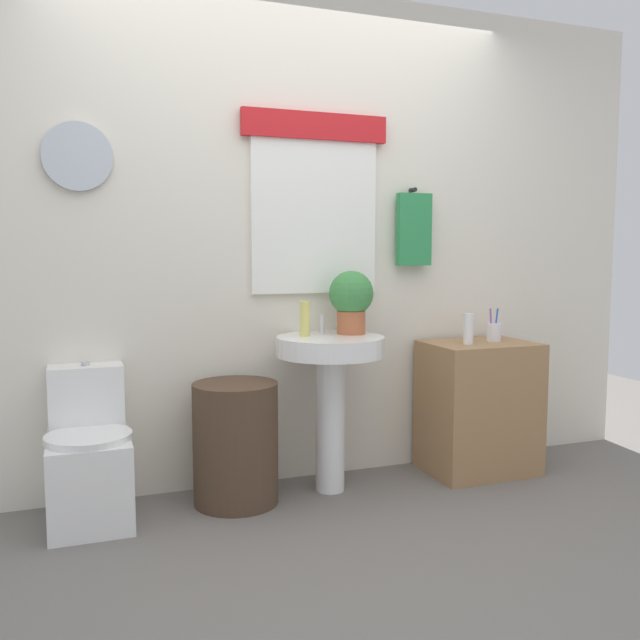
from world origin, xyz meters
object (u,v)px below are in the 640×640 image
at_px(laundry_hamper, 236,443).
at_px(toothbrush_cup, 494,332).
at_px(pedestal_sink, 330,373).
at_px(toilet, 89,461).
at_px(lotion_bottle, 468,329).
at_px(soap_bottle, 305,319).
at_px(potted_plant, 351,298).
at_px(wooden_cabinet, 478,407).

xyz_separation_m(laundry_hamper, toothbrush_cup, (1.50, 0.02, 0.49)).
bearing_deg(laundry_hamper, pedestal_sink, 0.00).
bearing_deg(toilet, lotion_bottle, -2.05).
height_order(soap_bottle, toothbrush_cup, soap_bottle).
xyz_separation_m(toilet, potted_plant, (1.32, 0.03, 0.72)).
distance_m(toilet, wooden_cabinet, 2.08).
relative_size(laundry_hamper, wooden_cabinet, 0.82).
relative_size(laundry_hamper, potted_plant, 1.81).
bearing_deg(potted_plant, pedestal_sink, -156.80).
bearing_deg(pedestal_sink, potted_plant, 23.20).
xyz_separation_m(toilet, soap_bottle, (1.06, 0.02, 0.62)).
xyz_separation_m(soap_bottle, toothbrush_cup, (1.12, -0.03, -0.11)).
height_order(pedestal_sink, toothbrush_cup, toothbrush_cup).
relative_size(potted_plant, lotion_bottle, 1.96).
distance_m(pedestal_sink, toothbrush_cup, 1.01).
relative_size(wooden_cabinet, soap_bottle, 4.10).
bearing_deg(potted_plant, lotion_bottle, -8.73).
bearing_deg(potted_plant, toilet, -178.73).
bearing_deg(laundry_hamper, toothbrush_cup, 0.78).
bearing_deg(pedestal_sink, toilet, 178.52).
xyz_separation_m(toilet, pedestal_sink, (1.18, -0.03, 0.34)).
bearing_deg(toothbrush_cup, toilet, 179.73).
height_order(laundry_hamper, toothbrush_cup, toothbrush_cup).
relative_size(potted_plant, toothbrush_cup, 1.79).
xyz_separation_m(pedestal_sink, wooden_cabinet, (0.89, 0.00, -0.25)).
distance_m(laundry_hamper, toothbrush_cup, 1.57).
relative_size(soap_bottle, toothbrush_cup, 0.97).
height_order(toilet, wooden_cabinet, wooden_cabinet).
bearing_deg(laundry_hamper, lotion_bottle, -1.78).
bearing_deg(soap_bottle, toilet, -178.95).
distance_m(toilet, soap_bottle, 1.23).
relative_size(lotion_bottle, toothbrush_cup, 0.91).
relative_size(wooden_cabinet, lotion_bottle, 4.36).
bearing_deg(pedestal_sink, lotion_bottle, -2.89).
height_order(toilet, lotion_bottle, lotion_bottle).
height_order(toilet, potted_plant, potted_plant).
height_order(laundry_hamper, potted_plant, potted_plant).
relative_size(toilet, wooden_cabinet, 0.98).
xyz_separation_m(wooden_cabinet, toothbrush_cup, (0.10, 0.02, 0.42)).
height_order(pedestal_sink, wooden_cabinet, pedestal_sink).
xyz_separation_m(soap_bottle, potted_plant, (0.26, 0.01, 0.10)).
height_order(wooden_cabinet, lotion_bottle, lotion_bottle).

